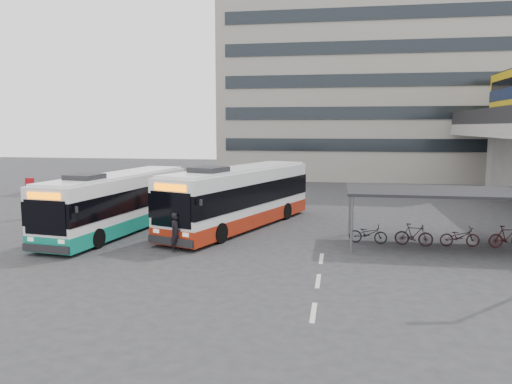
# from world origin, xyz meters

# --- Properties ---
(ground) EXTENTS (120.00, 120.00, 0.00)m
(ground) POSITION_xyz_m (0.00, 0.00, 0.00)
(ground) COLOR #28282B
(ground) RESTS_ON ground
(bike_shelter) EXTENTS (10.00, 4.00, 2.54)m
(bike_shelter) POSITION_xyz_m (8.50, 3.00, 1.52)
(bike_shelter) COLOR #595B60
(bike_shelter) RESTS_ON ground
(office_block) EXTENTS (30.00, 15.00, 25.00)m
(office_block) POSITION_xyz_m (6.00, 36.00, 12.50)
(office_block) COLOR gray
(office_block) RESTS_ON ground
(road_markings) EXTENTS (0.15, 7.60, 0.01)m
(road_markings) POSITION_xyz_m (2.50, -3.00, 0.01)
(road_markings) COLOR beige
(road_markings) RESTS_ON ground
(bus_main) EXTENTS (6.26, 11.70, 3.41)m
(bus_main) POSITION_xyz_m (-2.02, 5.76, 1.58)
(bus_main) COLOR white
(bus_main) RESTS_ON ground
(bus_teal) EXTENTS (3.73, 10.95, 3.17)m
(bus_teal) POSITION_xyz_m (-7.87, 3.64, 1.47)
(bus_teal) COLOR white
(bus_teal) RESTS_ON ground
(pedestrian) EXTENTS (0.62, 0.72, 1.67)m
(pedestrian) POSITION_xyz_m (-3.68, 0.19, 0.84)
(pedestrian) COLOR black
(pedestrian) RESTS_ON ground
(sign_totem_north) EXTENTS (0.52, 0.16, 2.38)m
(sign_totem_north) POSITION_xyz_m (-14.43, 6.11, 1.23)
(sign_totem_north) COLOR #A50A12
(sign_totem_north) RESTS_ON ground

